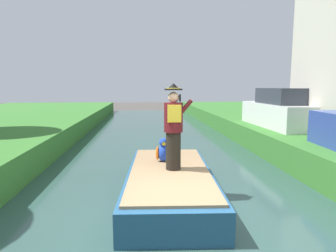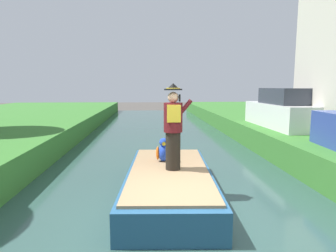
# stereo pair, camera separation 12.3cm
# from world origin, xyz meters

# --- Properties ---
(ground_plane) EXTENTS (80.00, 80.00, 0.00)m
(ground_plane) POSITION_xyz_m (0.00, 0.00, 0.00)
(ground_plane) COLOR #4C4742
(canal_water) EXTENTS (6.80, 48.00, 0.10)m
(canal_water) POSITION_xyz_m (0.00, 0.00, 0.05)
(canal_water) COLOR #2D4C47
(canal_water) RESTS_ON ground
(boat) EXTENTS (2.04, 4.30, 0.61)m
(boat) POSITION_xyz_m (0.00, 1.46, 0.40)
(boat) COLOR #23517A
(boat) RESTS_ON canal_water
(person_pirate) EXTENTS (0.61, 0.42, 1.85)m
(person_pirate) POSITION_xyz_m (0.08, 1.45, 1.64)
(person_pirate) COLOR black
(person_pirate) RESTS_ON boat
(parrot_plush) EXTENTS (0.36, 0.35, 0.57)m
(parrot_plush) POSITION_xyz_m (-0.09, 2.13, 0.95)
(parrot_plush) COLOR blue
(parrot_plush) RESTS_ON boat
(parked_car_white) EXTENTS (1.77, 4.03, 1.50)m
(parked_car_white) POSITION_xyz_m (4.88, 6.22, 1.55)
(parked_car_white) COLOR white
(parked_car_white) RESTS_ON grass_bank_far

